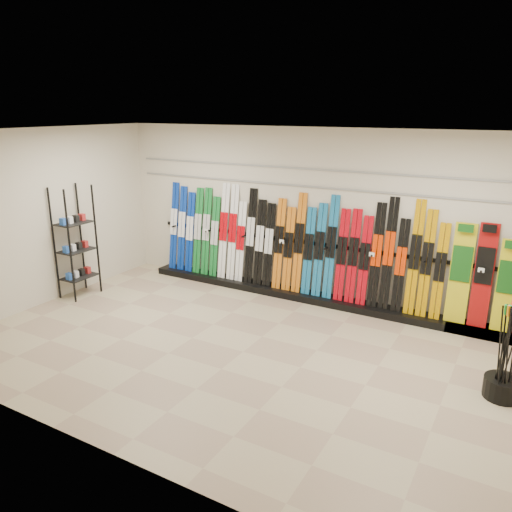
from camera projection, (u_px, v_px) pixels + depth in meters
The scene contains 12 objects.
floor at pixel (243, 352), 7.04m from camera, with size 8.00×8.00×0.00m, color tan.
back_wall at pixel (316, 216), 8.69m from camera, with size 8.00×8.00×0.00m, color beige.
left_wall at pixel (42, 218), 8.50m from camera, with size 5.00×5.00×0.00m, color beige.
ceiling at pixel (241, 134), 6.18m from camera, with size 8.00×8.00×0.00m, color silver.
ski_rack_base at pixel (320, 299), 8.81m from camera, with size 8.00×0.40×0.12m, color black.
skis at pixel (288, 245), 8.94m from camera, with size 5.38×0.29×1.83m.
snowboards at pixel (493, 280), 7.37m from camera, with size 1.26×0.24×1.57m.
accessory_rack at pixel (76, 242), 8.89m from camera, with size 0.40×0.60×2.01m, color black.
pole_bin at pixel (502, 388), 5.90m from camera, with size 0.43×0.43×0.25m, color black.
ski_poles at pixel (507, 353), 5.72m from camera, with size 0.23×0.30×1.18m.
slatwall_rail_0 at pixel (317, 187), 8.53m from camera, with size 7.60×0.02×0.03m, color gray.
slatwall_rail_1 at pixel (318, 169), 8.44m from camera, with size 7.60×0.02×0.03m, color gray.
Camera 1 is at (3.30, -5.43, 3.32)m, focal length 35.00 mm.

